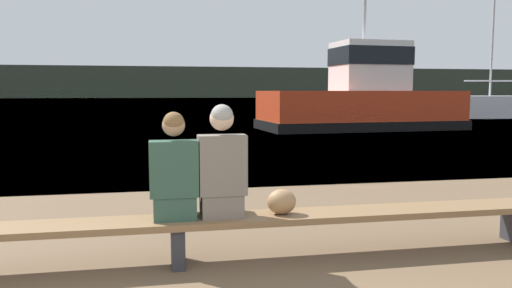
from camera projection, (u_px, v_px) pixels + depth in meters
name	position (u px, v px, depth m)	size (l,w,h in m)	color
water_surface	(158.00, 98.00, 125.09)	(240.00, 240.00, 0.00)	#386084
far_shoreline	(158.00, 82.00, 127.79)	(600.00, 12.00, 7.72)	#384233
bench_main	(177.00, 227.00, 4.55)	(7.68, 0.46, 0.43)	brown
person_left	(174.00, 174.00, 4.50)	(0.44, 0.39, 0.98)	#2D4C3D
person_right	(222.00, 168.00, 4.58)	(0.44, 0.40, 1.04)	#70665B
shopping_bag	(282.00, 202.00, 4.71)	(0.28, 0.22, 0.24)	#9E754C
tugboat_red	(362.00, 102.00, 21.07)	(8.60, 4.12, 6.04)	red
moored_sailboat	(495.00, 106.00, 30.10)	(7.52, 3.12, 9.85)	silver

